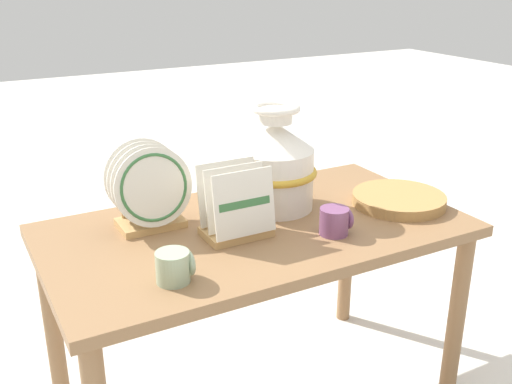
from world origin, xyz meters
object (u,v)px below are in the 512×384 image
Objects in this scene: mug_plum_glaze at (335,221)px; mug_sage_glaze at (174,267)px; ceramic_vase at (275,164)px; wicker_charger_stack at (399,199)px; dish_rack_square_plates at (236,212)px; dish_rack_round_plates at (149,192)px.

mug_sage_glaze is (-0.52, -0.04, 0.00)m from mug_plum_glaze.
wicker_charger_stack is at bearing -25.37° from ceramic_vase.
mug_sage_glaze is at bearing -171.12° from wicker_charger_stack.
dish_rack_square_plates reaches higher than mug_sage_glaze.
mug_sage_glaze is at bearing -146.33° from dish_rack_square_plates.
mug_plum_glaze is (0.46, -0.31, -0.07)m from dish_rack_round_plates.
dish_rack_round_plates is 2.75× the size of mug_sage_glaze.
dish_rack_round_plates is 0.85× the size of wicker_charger_stack.
dish_rack_round_plates is at bearing 164.69° from wicker_charger_stack.
ceramic_vase reaches higher than mug_plum_glaze.
wicker_charger_stack is (0.38, -0.18, -0.13)m from ceramic_vase.
ceramic_vase is 3.62× the size of mug_plum_glaze.
dish_rack_round_plates is at bearing 138.90° from dish_rack_square_plates.
ceramic_vase reaches higher than dish_rack_round_plates.
ceramic_vase is 0.29m from mug_plum_glaze.
wicker_charger_stack is 0.86m from mug_sage_glaze.
wicker_charger_stack is 3.25× the size of mug_plum_glaze.
ceramic_vase is at bearing 154.63° from wicker_charger_stack.
dish_rack_round_plates is 2.75× the size of mug_plum_glaze.
ceramic_vase is 0.42m from dish_rack_round_plates.
wicker_charger_stack is (0.59, -0.04, -0.06)m from dish_rack_square_plates.
mug_plum_glaze and mug_sage_glaze have the same top height.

